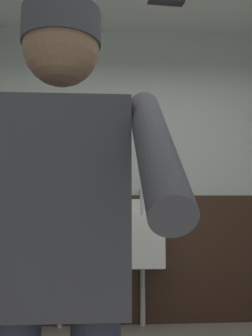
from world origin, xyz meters
name	(u,v)px	position (x,y,z in m)	size (l,w,h in m)	color
wall_back	(137,171)	(0.00, 1.89, 1.42)	(3.91, 0.12, 2.85)	silver
wainscot_band_back	(138,258)	(0.00, 1.81, 0.59)	(3.31, 0.03, 1.19)	#382319
urinal_left	(60,240)	(-0.72, 1.67, 0.78)	(0.40, 0.34, 1.24)	white
urinal_middle	(143,240)	(0.03, 1.67, 0.78)	(0.40, 0.34, 1.24)	white
privacy_divider_panel	(102,221)	(-0.34, 1.60, 0.95)	(0.04, 0.40, 0.90)	#4C4C51
person	(57,243)	(-0.46, -0.66, 0.97)	(0.62, 0.60, 1.66)	#2D3342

